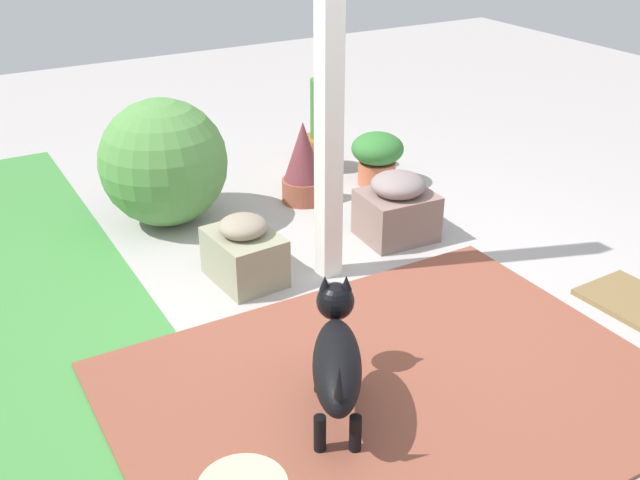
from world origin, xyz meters
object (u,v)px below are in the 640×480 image
(porch_pillar, at_px, (329,89))
(stone_planter_mid, at_px, (244,252))
(stone_planter_nearest, at_px, (397,208))
(terracotta_pot_spiky, at_px, (303,164))
(dog, at_px, (337,357))
(doormat, at_px, (640,305))
(round_shrub, at_px, (163,162))
(terracotta_pot_tall, at_px, (321,138))
(terracotta_pot_broad, at_px, (377,155))

(porch_pillar, bearing_deg, stone_planter_mid, 69.75)
(stone_planter_nearest, bearing_deg, terracotta_pot_spiky, 16.54)
(dog, bearing_deg, porch_pillar, -28.83)
(terracotta_pot_spiky, xyz_separation_m, dog, (-2.04, 0.96, 0.02))
(porch_pillar, bearing_deg, terracotta_pot_spiky, -20.86)
(terracotta_pot_spiky, xyz_separation_m, doormat, (-2.11, -0.87, -0.26))
(porch_pillar, height_order, round_shrub, porch_pillar)
(stone_planter_nearest, distance_m, round_shrub, 1.50)
(stone_planter_mid, relative_size, round_shrub, 0.57)
(round_shrub, relative_size, terracotta_pot_tall, 1.17)
(terracotta_pot_spiky, height_order, doormat, terracotta_pot_spiky)
(porch_pillar, xyz_separation_m, terracotta_pot_broad, (0.97, -0.98, -0.85))
(terracotta_pot_broad, bearing_deg, stone_planter_nearest, 154.23)
(stone_planter_mid, bearing_deg, terracotta_pot_tall, -43.82)
(round_shrub, distance_m, terracotta_pot_spiky, 0.94)
(porch_pillar, height_order, stone_planter_mid, porch_pillar)
(round_shrub, xyz_separation_m, terracotta_pot_spiky, (-0.16, -0.92, -0.13))
(stone_planter_mid, xyz_separation_m, terracotta_pot_spiky, (0.80, -0.81, 0.10))
(stone_planter_nearest, xyz_separation_m, terracotta_pot_tall, (1.25, -0.17, 0.05))
(stone_planter_nearest, xyz_separation_m, terracotta_pot_spiky, (0.78, 0.23, 0.07))
(round_shrub, xyz_separation_m, terracotta_pot_tall, (0.31, -1.33, -0.16))
(porch_pillar, relative_size, terracotta_pot_tall, 3.08)
(round_shrub, distance_m, doormat, 2.92)
(terracotta_pot_broad, distance_m, dog, 2.58)
(stone_planter_nearest, height_order, dog, dog)
(terracotta_pot_spiky, distance_m, doormat, 2.30)
(stone_planter_mid, height_order, round_shrub, round_shrub)
(terracotta_pot_spiky, bearing_deg, stone_planter_mid, 134.55)
(terracotta_pot_tall, height_order, dog, terracotta_pot_tall)
(stone_planter_mid, bearing_deg, round_shrub, 6.49)
(terracotta_pot_tall, bearing_deg, porch_pillar, 151.66)
(terracotta_pot_tall, bearing_deg, stone_planter_nearest, 172.06)
(stone_planter_mid, distance_m, terracotta_pot_tall, 1.76)
(terracotta_pot_broad, bearing_deg, doormat, -172.91)
(porch_pillar, bearing_deg, stone_planter_nearest, -72.98)
(porch_pillar, relative_size, terracotta_pot_spiky, 3.76)
(terracotta_pot_tall, bearing_deg, terracotta_pot_spiky, 139.16)
(terracotta_pot_broad, bearing_deg, porch_pillar, 134.75)
(porch_pillar, height_order, stone_planter_nearest, porch_pillar)
(round_shrub, height_order, terracotta_pot_tall, round_shrub)
(terracotta_pot_broad, bearing_deg, stone_planter_mid, 119.52)
(porch_pillar, relative_size, round_shrub, 2.64)
(porch_pillar, height_order, terracotta_pot_spiky, porch_pillar)
(terracotta_pot_tall, relative_size, doormat, 1.20)
(stone_planter_nearest, relative_size, terracotta_pot_spiky, 0.79)
(stone_planter_mid, distance_m, terracotta_pot_broad, 1.64)
(terracotta_pot_tall, xyz_separation_m, terracotta_pot_broad, (-0.46, -0.21, -0.03))
(stone_planter_mid, xyz_separation_m, terracotta_pot_broad, (0.81, -1.42, 0.04))
(stone_planter_nearest, distance_m, terracotta_pot_spiky, 0.82)
(stone_planter_nearest, xyz_separation_m, round_shrub, (0.94, 1.15, 0.21))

